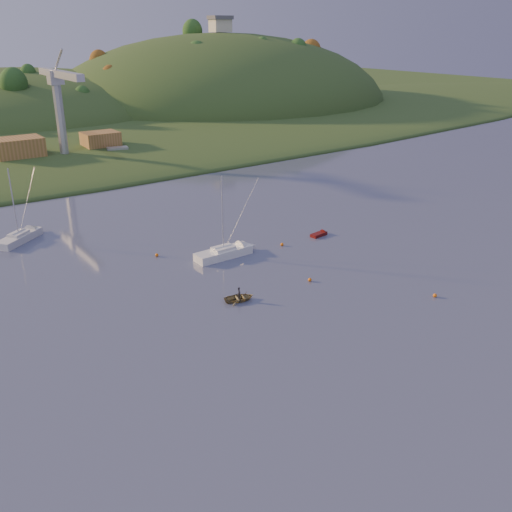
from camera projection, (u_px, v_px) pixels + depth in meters
ground at (476, 412)px, 50.98m from camera, size 500.00×500.00×0.00m
shore_slope at (13, 138)px, 176.13m from camera, size 640.00×150.00×7.00m
hill_center at (11, 118)px, 215.60m from camera, size 140.00×120.00×36.00m
hill_right at (222, 106)px, 249.63m from camera, size 150.00×130.00×60.00m
hilltop_house at (220, 23)px, 237.16m from camera, size 9.00×7.00×6.45m
wharf at (75, 157)px, 145.74m from camera, size 42.00×16.00×2.40m
shed_west at (19, 148)px, 138.21m from camera, size 11.00×8.00×4.80m
shed_east at (101, 140)px, 150.33m from camera, size 9.00×7.00×4.00m
dock_crane at (59, 94)px, 135.43m from camera, size 3.20×28.00×20.30m
sailboat_near at (19, 237)px, 91.16m from camera, size 8.37×7.42×11.99m
sailboat_far at (223, 252)px, 85.02m from camera, size 9.02×2.91×12.43m
canoe at (239, 298)px, 71.59m from camera, size 4.33×3.53×0.79m
paddler at (239, 295)px, 71.44m from camera, size 0.51×0.66×1.61m
red_tender at (321, 233)px, 94.38m from camera, size 3.76×1.80×1.23m
work_vessel at (118, 155)px, 148.07m from camera, size 12.99×6.84×3.18m
buoy_0 at (435, 295)px, 72.57m from camera, size 0.50×0.50×0.50m
buoy_1 at (282, 244)px, 89.62m from camera, size 0.50×0.50×0.50m
buoy_3 at (157, 255)px, 85.44m from camera, size 0.50×0.50×0.50m
buoy_4 at (310, 280)px, 77.08m from camera, size 0.50×0.50×0.50m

